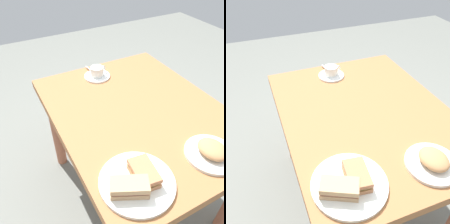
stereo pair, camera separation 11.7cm
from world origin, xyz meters
TOP-DOWN VIEW (x-y plane):
  - ground_plane at (0.00, 0.00)m, footprint 6.00×6.00m
  - dining_table at (0.00, 0.00)m, footprint 1.09×0.83m
  - sandwich_plate at (0.37, -0.25)m, footprint 0.29×0.29m
  - sandwich_front at (0.37, -0.22)m, footprint 0.14×0.10m
  - sandwich_back at (0.39, -0.30)m, footprint 0.12×0.15m
  - coffee_saucer at (-0.40, -0.05)m, footprint 0.16×0.16m
  - coffee_cup at (-0.40, -0.05)m, footprint 0.08×0.10m
  - spoon at (-0.47, -0.06)m, footprint 0.10×0.02m
  - side_plate at (0.40, 0.10)m, footprint 0.22×0.22m
  - side_food_pile at (0.40, 0.10)m, footprint 0.13×0.11m

SIDE VIEW (x-z plane):
  - ground_plane at x=0.00m, z-range 0.00..0.00m
  - dining_table at x=0.00m, z-range 0.25..0.96m
  - coffee_saucer at x=-0.40m, z-range 0.71..0.72m
  - sandwich_plate at x=0.37m, z-range 0.71..0.72m
  - side_plate at x=0.40m, z-range 0.71..0.72m
  - spoon at x=-0.47m, z-range 0.72..0.72m
  - side_food_pile at x=0.40m, z-range 0.72..0.77m
  - sandwich_front at x=0.37m, z-range 0.72..0.77m
  - coffee_cup at x=-0.40m, z-range 0.72..0.78m
  - sandwich_back at x=0.39m, z-range 0.72..0.77m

